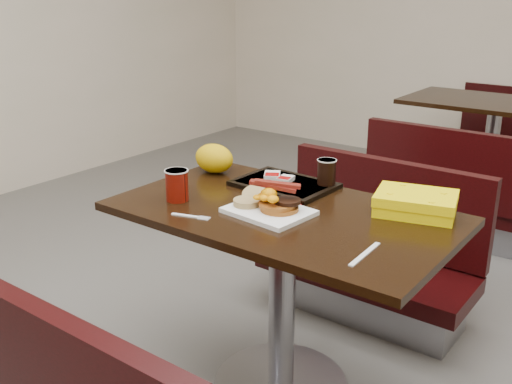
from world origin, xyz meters
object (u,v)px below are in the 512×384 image
Objects in this scene: tray at (284,184)px; hashbrown_sleeve_right at (286,179)px; table_far at (490,154)px; knife at (365,254)px; fork at (185,216)px; platter at (269,211)px; table_near at (282,303)px; hashbrown_sleeve_left at (272,176)px; bench_far_s at (455,181)px; bench_near_n at (367,245)px; paper_bag at (214,158)px; coffee_cup_far at (327,172)px; coffee_cup_near at (177,185)px; pancake_stack at (279,206)px; clamshell at (416,203)px.

tray is 0.02m from hashbrown_sleeve_right.
knife is (0.40, -2.76, 0.38)m from table_far.
fork is at bearing -84.42° from knife.
platter is at bearing -90.43° from table_far.
hashbrown_sleeve_left is at bearing 132.55° from table_near.
fork is at bearing -96.29° from bench_far_s.
bench_near_n is at bearing 34.21° from hashbrown_sleeve_left.
bench_near_n is at bearing 90.00° from table_near.
hashbrown_sleeve_right is at bearing -127.91° from knife.
tray is (-0.55, 0.38, 0.01)m from knife.
platter is 0.54m from paper_bag.
paper_bag is (-0.49, -2.40, 0.44)m from table_far.
coffee_cup_far reaches higher than bench_far_s.
platter is 0.37m from coffee_cup_near.
coffee_cup_near is (-0.37, -2.05, 0.45)m from bench_far_s.
bench_near_n is 5.22× the size of knife.
fork is at bearing -111.85° from hashbrown_sleeve_right.
platter is (-0.02, -0.06, 0.38)m from table_near.
pancake_stack reaches higher than hashbrown_sleeve_right.
clamshell reaches higher than tray.
tray is at bearing -93.42° from table_far.
bench_near_n is 10.18× the size of coffee_cup_far.
knife is (0.40, -2.06, 0.39)m from bench_far_s.
table_near is 0.68m from paper_bag.
hashbrown_sleeve_left reaches higher than fork.
clamshell is at bearing -80.64° from table_far.
pancake_stack is at bearing 15.11° from coffee_cup_near.
tray reaches higher than knife.
table_near is 0.46m from tray.
paper_bag is at bearing 157.98° from table_near.
coffee_cup_near is 1.66× the size of hashbrown_sleeve_right.
clamshell is (0.39, -1.65, 0.43)m from bench_far_s.
platter is 0.04m from pancake_stack.
tray is 0.17m from coffee_cup_far.
bench_far_s is at bearing 90.43° from pancake_stack.
paper_bag is at bearing 154.14° from pancake_stack.
table_near is 3.19× the size of tray.
hashbrown_sleeve_left is at bearing 66.82° from coffee_cup_near.
tray is at bearing 123.40° from table_near.
coffee_cup_near is at bearing -164.89° from pancake_stack.
coffee_cup_near is at bearing -119.45° from tray.
platter reaches higher than table_far.
coffee_cup_near reaches higher than hashbrown_sleeve_left.
paper_bag reaches higher than coffee_cup_near.
platter is (-0.02, -1.96, 0.40)m from bench_far_s.
pancake_stack is 0.40m from coffee_cup_near.
bench_near_n is 3.59× the size of platter.
bench_near_n is 0.73m from clamshell.
table_far is 2.82m from knife.
table_far is at bearing 53.11° from hashbrown_sleeve_left.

